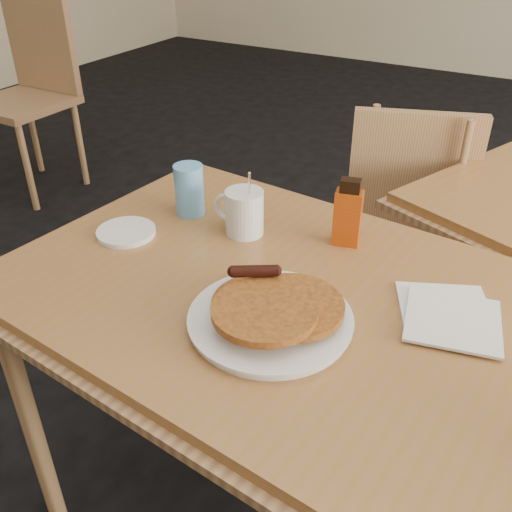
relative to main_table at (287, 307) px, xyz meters
The scene contains 9 objects.
main_table is the anchor object (origin of this frame).
chair_main_far 0.77m from the main_table, 89.14° to the left, with size 0.51×0.52×0.88m.
chair_wall_extra 2.48m from the main_table, 150.59° to the left, with size 0.47×0.47×1.03m.
pancake_plate 0.13m from the main_table, 78.33° to the right, with size 0.31×0.31×0.09m.
coffee_mug 0.27m from the main_table, 141.71° to the left, with size 0.13×0.09×0.17m.
syrup_bottle 0.26m from the main_table, 82.80° to the left, with size 0.07×0.05×0.16m.
napkin_stack 0.32m from the main_table, 13.46° to the left, with size 0.24×0.25×0.01m.
blue_tumbler 0.42m from the main_table, 154.33° to the left, with size 0.07×0.07×0.13m, color #5C9ED8.
side_saucer 0.44m from the main_table, behind, with size 0.14×0.14×0.01m, color silver.
Camera 1 is at (0.44, -0.77, 1.42)m, focal length 40.00 mm.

